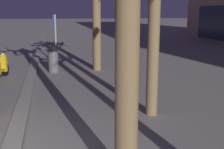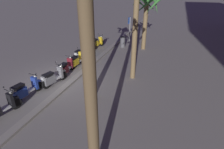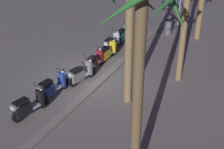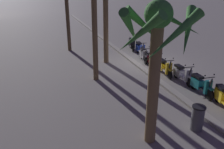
% 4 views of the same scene
% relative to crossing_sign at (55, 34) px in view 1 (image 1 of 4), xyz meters
% --- Properties ---
extents(crossing_sign, '(0.60, 0.15, 2.40)m').
position_rel_crossing_sign_xyz_m(crossing_sign, '(0.00, 0.00, 0.00)').
color(crossing_sign, '#939399').
rests_on(crossing_sign, ground).
extents(litter_bin, '(0.48, 0.48, 0.95)m').
position_rel_crossing_sign_xyz_m(litter_bin, '(1.78, -0.15, -1.02)').
color(litter_bin, '#56565B').
rests_on(litter_bin, ground).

